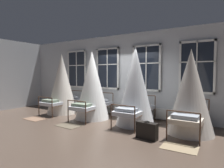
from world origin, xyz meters
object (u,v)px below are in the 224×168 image
Objects in this scene: suitcase_dark at (147,131)px; cot_fourth at (190,93)px; cot_third at (135,87)px; cot_second at (92,86)px; cot_first at (62,84)px.

cot_fourth is at bearing 58.47° from suitcase_dark.
cot_second is at bearing 90.81° from cot_third.
suitcase_dark is (4.34, -1.17, -1.01)m from cot_first.
suitcase_dark is (2.63, -1.08, -1.02)m from cot_second.
cot_first is 3.48m from cot_third.
cot_fourth is 4.14× the size of suitcase_dark.
cot_second is 0.99× the size of cot_third.
cot_third reaches higher than suitcase_dark.
cot_second is 4.43× the size of suitcase_dark.
suitcase_dark is (0.86, -1.12, -1.03)m from cot_third.
cot_third is (3.48, -0.04, 0.02)m from cot_first.
cot_fourth is (3.49, 0.02, -0.08)m from cot_second.
cot_second reaches higher than cot_fourth.
cot_second reaches higher than cot_first.
cot_second is at bearing 91.10° from cot_fourth.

